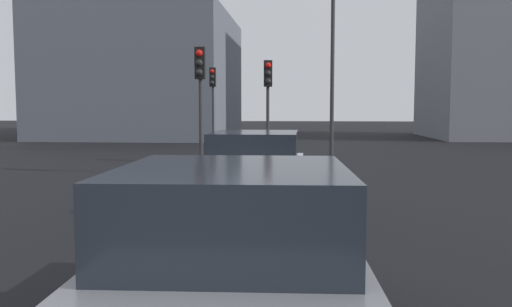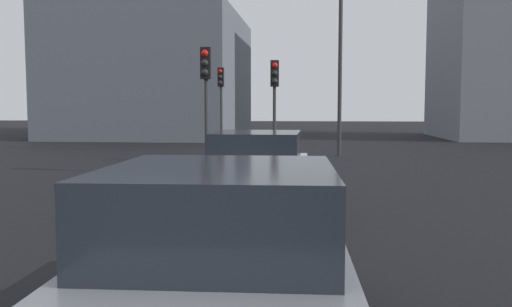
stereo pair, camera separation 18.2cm
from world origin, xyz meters
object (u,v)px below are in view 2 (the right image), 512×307
at_px(car_grey_second, 223,266).
at_px(traffic_light_near_right, 206,83).
at_px(car_silver_lead, 258,172).
at_px(traffic_light_far_left, 221,91).
at_px(traffic_light_near_left, 275,90).
at_px(street_lamp_kerbside, 341,26).

height_order(car_grey_second, traffic_light_near_right, traffic_light_near_right).
relative_size(car_silver_lead, traffic_light_far_left, 1.19).
distance_m(car_grey_second, traffic_light_near_left, 14.72).
bearing_deg(car_grey_second, traffic_light_far_left, 7.74).
relative_size(traffic_light_near_left, traffic_light_near_right, 0.98).
bearing_deg(traffic_light_far_left, traffic_light_near_right, 11.42).
bearing_deg(traffic_light_far_left, car_grey_second, 13.85).
bearing_deg(traffic_light_near_right, car_silver_lead, 22.24).
relative_size(traffic_light_near_right, street_lamp_kerbside, 0.40).
relative_size(car_silver_lead, street_lamp_kerbside, 0.51).
xyz_separation_m(car_grey_second, street_lamp_kerbside, (18.20, -1.70, 4.50)).
height_order(traffic_light_near_left, traffic_light_near_right, traffic_light_near_right).
distance_m(traffic_light_near_right, traffic_light_far_left, 10.29).
height_order(traffic_light_near_right, traffic_light_far_left, traffic_light_far_left).
bearing_deg(traffic_light_near_left, street_lamp_kerbside, 138.27).
relative_size(car_grey_second, traffic_light_near_left, 1.18).
distance_m(traffic_light_far_left, street_lamp_kerbside, 6.79).
height_order(traffic_light_far_left, street_lamp_kerbside, street_lamp_kerbside).
bearing_deg(traffic_light_near_left, traffic_light_far_left, -164.15).
relative_size(car_silver_lead, traffic_light_near_left, 1.29).
distance_m(car_grey_second, traffic_light_near_right, 11.63).
relative_size(car_grey_second, street_lamp_kerbside, 0.47).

